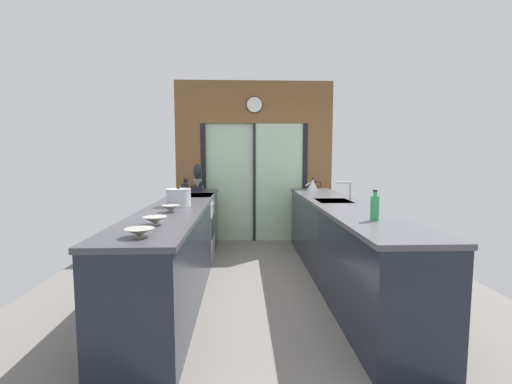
{
  "coord_description": "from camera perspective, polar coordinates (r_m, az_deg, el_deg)",
  "views": [
    {
      "loc": [
        -0.21,
        -3.66,
        1.45
      ],
      "look_at": [
        -0.04,
        0.65,
        1.02
      ],
      "focal_mm": 25.0,
      "sensor_mm": 36.0,
      "label": 1
    }
  ],
  "objects": [
    {
      "name": "sink_faucet",
      "position": [
        4.41,
        14.4,
        0.68
      ],
      "size": [
        0.19,
        0.02,
        0.23
      ],
      "color": "#B7BABC",
      "rests_on": "right_counter_run"
    },
    {
      "name": "mixing_bowl_near",
      "position": [
        2.49,
        -18.16,
        -6.14
      ],
      "size": [
        0.2,
        0.2,
        0.06
      ],
      "color": "gray",
      "rests_on": "left_counter_run"
    },
    {
      "name": "stock_pot",
      "position": [
        3.89,
        -12.29,
        -0.85
      ],
      "size": [
        0.26,
        0.26,
        0.21
      ],
      "color": "#B7BABC",
      "rests_on": "left_counter_run"
    },
    {
      "name": "back_wall_unit",
      "position": [
        6.06,
        -0.27,
        6.43
      ],
      "size": [
        2.64,
        0.12,
        2.7
      ],
      "color": "brown",
      "rests_on": "ground_plane"
    },
    {
      "name": "soap_bottle",
      "position": [
        3.12,
        18.46,
        -2.35
      ],
      "size": [
        0.07,
        0.07,
        0.26
      ],
      "color": "#339E56",
      "rests_on": "right_counter_run"
    },
    {
      "name": "left_counter_run",
      "position": [
        3.98,
        -12.45,
        -8.74
      ],
      "size": [
        0.62,
        3.8,
        0.92
      ],
      "color": "#1E232D",
      "rests_on": "ground_plane"
    },
    {
      "name": "mixing_bowl_mid",
      "position": [
        2.89,
        -15.86,
        -4.38
      ],
      "size": [
        0.19,
        0.19,
        0.06
      ],
      "color": "gray",
      "rests_on": "left_counter_run"
    },
    {
      "name": "knife_block",
      "position": [
        4.39,
        -11.15,
        0.09
      ],
      "size": [
        0.08,
        0.14,
        0.28
      ],
      "color": "black",
      "rests_on": "left_counter_run"
    },
    {
      "name": "right_counter_run",
      "position": [
        4.24,
        13.28,
        -7.91
      ],
      "size": [
        0.62,
        3.8,
        0.92
      ],
      "color": "#1E232D",
      "rests_on": "ground_plane"
    },
    {
      "name": "stand_mixer",
      "position": [
        5.52,
        -9.33,
        1.82
      ],
      "size": [
        0.17,
        0.27,
        0.42
      ],
      "color": "black",
      "rests_on": "left_counter_run"
    },
    {
      "name": "ground_plane",
      "position": [
        4.51,
        0.56,
        -13.17
      ],
      "size": [
        5.04,
        7.6,
        0.02
      ],
      "primitive_type": "cube",
      "color": "slate"
    },
    {
      "name": "kettle",
      "position": [
        5.62,
        9.05,
        1.15
      ],
      "size": [
        0.25,
        0.17,
        0.2
      ],
      "color": "#B7BABC",
      "rests_on": "right_counter_run"
    },
    {
      "name": "mixing_bowl_far",
      "position": [
        3.49,
        -13.46,
        -2.57
      ],
      "size": [
        0.17,
        0.17,
        0.07
      ],
      "color": "gray",
      "rests_on": "left_counter_run"
    },
    {
      "name": "oven_range",
      "position": [
        5.06,
        -10.19,
        -5.7
      ],
      "size": [
        0.6,
        0.6,
        0.92
      ],
      "color": "#B7BABC",
      "rests_on": "ground_plane"
    }
  ]
}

